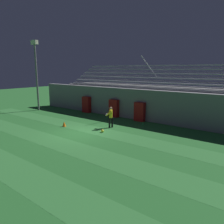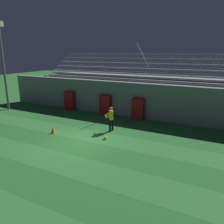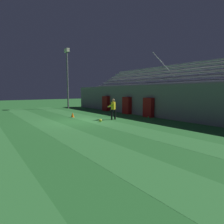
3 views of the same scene
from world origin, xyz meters
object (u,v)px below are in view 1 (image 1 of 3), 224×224
object	(u,v)px
padding_pillar_far_left	(86,105)
floodlight_pole	(36,67)
padding_pillar_gate_left	(114,108)
water_bottle	(143,123)
traffic_cone	(64,124)
goalkeeper	(111,116)
padding_pillar_gate_right	(140,112)
soccer_ball	(102,131)

from	to	relation	value
padding_pillar_far_left	floodlight_pole	world-z (taller)	floodlight_pole
padding_pillar_far_left	padding_pillar_gate_left	bearing A→B (deg)	0.00
floodlight_pole	water_bottle	xyz separation A→B (m)	(12.78, 1.43, -4.75)
padding_pillar_far_left	traffic_cone	world-z (taller)	padding_pillar_far_left
goalkeeper	padding_pillar_far_left	bearing A→B (deg)	150.61
water_bottle	floodlight_pole	bearing A→B (deg)	-173.62
traffic_cone	water_bottle	world-z (taller)	traffic_cone
goalkeeper	floodlight_pole	bearing A→B (deg)	175.20
padding_pillar_gate_right	traffic_cone	world-z (taller)	padding_pillar_gate_right
floodlight_pole	soccer_ball	size ratio (longest dim) A/B	34.75
soccer_ball	traffic_cone	world-z (taller)	traffic_cone
padding_pillar_far_left	goalkeeper	size ratio (longest dim) A/B	1.01
floodlight_pole	padding_pillar_far_left	bearing A→B (deg)	24.83
water_bottle	traffic_cone	bearing A→B (deg)	-137.22
floodlight_pole	traffic_cone	xyz separation A→B (m)	(8.01, -2.99, -4.66)
padding_pillar_gate_right	floodlight_pole	distance (m)	12.75
floodlight_pole	soccer_ball	xyz separation A→B (m)	(11.56, -2.37, -4.76)
padding_pillar_far_left	floodlight_pole	xyz separation A→B (m)	(-5.23, -2.42, 4.02)
padding_pillar_gate_right	padding_pillar_far_left	bearing A→B (deg)	180.00
padding_pillar_gate_right	goalkeeper	world-z (taller)	padding_pillar_gate_right
goalkeeper	water_bottle	size ratio (longest dim) A/B	6.96
floodlight_pole	soccer_ball	world-z (taller)	floodlight_pole
goalkeeper	soccer_ball	size ratio (longest dim) A/B	7.59
soccer_ball	traffic_cone	bearing A→B (deg)	-170.13
goalkeeper	water_bottle	distance (m)	2.97
padding_pillar_gate_right	floodlight_pole	world-z (taller)	floodlight_pole
padding_pillar_far_left	soccer_ball	distance (m)	7.97
padding_pillar_gate_left	padding_pillar_far_left	bearing A→B (deg)	180.00
padding_pillar_gate_right	padding_pillar_far_left	distance (m)	6.62
floodlight_pole	water_bottle	distance (m)	13.71
soccer_ball	water_bottle	distance (m)	4.00
padding_pillar_far_left	goalkeeper	distance (m)	6.85
padding_pillar_gate_left	goalkeeper	xyz separation A→B (m)	(2.25, -3.36, 0.11)
padding_pillar_gate_right	soccer_ball	xyz separation A→B (m)	(-0.29, -4.80, -0.73)
padding_pillar_gate_left	soccer_ball	size ratio (longest dim) A/B	7.68
padding_pillar_gate_left	padding_pillar_gate_right	distance (m)	2.90
padding_pillar_gate_right	goalkeeper	size ratio (longest dim) A/B	1.01
padding_pillar_gate_right	water_bottle	world-z (taller)	padding_pillar_gate_right
floodlight_pole	traffic_cone	size ratio (longest dim) A/B	18.20
padding_pillar_gate_left	traffic_cone	xyz separation A→B (m)	(-0.95, -5.41, -0.63)
padding_pillar_gate_left	soccer_ball	bearing A→B (deg)	-61.48
padding_pillar_gate_left	padding_pillar_gate_right	world-z (taller)	same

